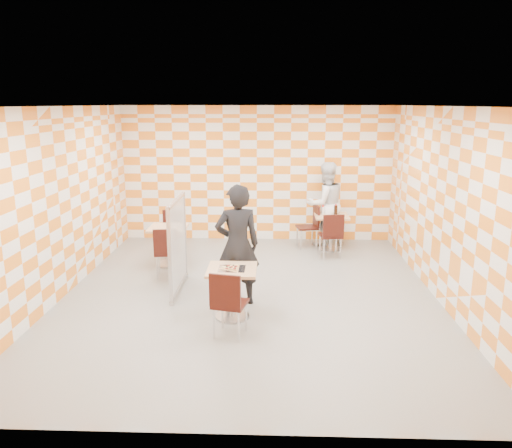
{
  "coord_description": "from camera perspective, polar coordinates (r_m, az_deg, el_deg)",
  "views": [
    {
      "loc": [
        0.38,
        -7.59,
        3.04
      ],
      "look_at": [
        0.1,
        0.2,
        1.15
      ],
      "focal_mm": 35.0,
      "sensor_mm": 36.0,
      "label": 1
    }
  ],
  "objects": [
    {
      "name": "man_dark",
      "position": [
        7.6,
        -2.14,
        -2.43
      ],
      "size": [
        0.77,
        0.6,
        1.88
      ],
      "primitive_type": "imported",
      "rotation": [
        0.0,
        0.0,
        3.38
      ],
      "color": "black",
      "rests_on": "ground"
    },
    {
      "name": "empty_table",
      "position": [
        9.7,
        -10.0,
        -1.72
      ],
      "size": [
        0.7,
        0.7,
        0.75
      ],
      "color": "tan",
      "rests_on": "ground"
    },
    {
      "name": "chair_second_side",
      "position": [
        10.76,
        6.34,
        0.12
      ],
      "size": [
        0.5,
        0.5,
        0.92
      ],
      "color": "black",
      "rests_on": "ground"
    },
    {
      "name": "chair_second_front",
      "position": [
        10.03,
        8.67,
        -0.95
      ],
      "size": [
        0.48,
        0.49,
        0.92
      ],
      "color": "black",
      "rests_on": "ground"
    },
    {
      "name": "room_shell",
      "position": [
        8.29,
        -0.61,
        2.92
      ],
      "size": [
        7.0,
        7.0,
        7.0
      ],
      "color": "gray",
      "rests_on": "ground"
    },
    {
      "name": "second_table",
      "position": [
        10.68,
        8.59,
        -0.24
      ],
      "size": [
        0.7,
        0.7,
        0.75
      ],
      "color": "tan",
      "rests_on": "ground"
    },
    {
      "name": "chair_main_front",
      "position": [
        6.6,
        -3.26,
        -8.64
      ],
      "size": [
        0.51,
        0.52,
        0.92
      ],
      "color": "black",
      "rests_on": "ground"
    },
    {
      "name": "partition",
      "position": [
        8.27,
        -8.94,
        -2.34
      ],
      "size": [
        0.08,
        1.38,
        1.55
      ],
      "color": "white",
      "rests_on": "ground"
    },
    {
      "name": "man_white",
      "position": [
        10.91,
        7.93,
        2.26
      ],
      "size": [
        1.08,
        0.97,
        1.83
      ],
      "primitive_type": "imported",
      "rotation": [
        0.0,
        0.0,
        3.52
      ],
      "color": "white",
      "rests_on": "ground"
    },
    {
      "name": "soda_bottle",
      "position": [
        10.65,
        9.1,
        1.6
      ],
      "size": [
        0.07,
        0.07,
        0.23
      ],
      "color": "black",
      "rests_on": "second_table"
    },
    {
      "name": "chair_empty_far",
      "position": [
        10.31,
        -9.43,
        -0.57
      ],
      "size": [
        0.48,
        0.49,
        0.92
      ],
      "color": "black",
      "rests_on": "ground"
    },
    {
      "name": "pizza_on_foil",
      "position": [
        7.12,
        -2.78,
        -5.0
      ],
      "size": [
        0.4,
        0.4,
        0.04
      ],
      "color": "silver",
      "rests_on": "main_table"
    },
    {
      "name": "sport_bottle",
      "position": [
        10.64,
        7.65,
        1.56
      ],
      "size": [
        0.06,
        0.06,
        0.2
      ],
      "color": "white",
      "rests_on": "second_table"
    },
    {
      "name": "chair_empty_near",
      "position": [
        8.95,
        -10.21,
        -2.8
      ],
      "size": [
        0.47,
        0.48,
        0.92
      ],
      "color": "black",
      "rests_on": "ground"
    },
    {
      "name": "main_table",
      "position": [
        7.22,
        -2.75,
        -6.91
      ],
      "size": [
        0.7,
        0.7,
        0.75
      ],
      "color": "tan",
      "rests_on": "ground"
    }
  ]
}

